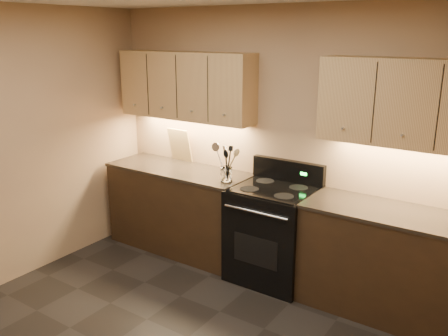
{
  "coord_description": "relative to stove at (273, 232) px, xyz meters",
  "views": [
    {
      "loc": [
        2.07,
        -2.08,
        2.34
      ],
      "look_at": [
        -0.34,
        1.45,
        1.12
      ],
      "focal_mm": 38.0,
      "sensor_mm": 36.0,
      "label": 1
    }
  ],
  "objects": [
    {
      "name": "stove",
      "position": [
        0.0,
        0.0,
        0.0
      ],
      "size": [
        0.76,
        0.68,
        1.14
      ],
      "color": "black",
      "rests_on": "ground"
    },
    {
      "name": "outlet_plate",
      "position": [
        -1.38,
        0.31,
        0.64
      ],
      "size": [
        0.08,
        0.01,
        0.12
      ],
      "primitive_type": "cube",
      "color": "#B2B5BA",
      "rests_on": "wall_back"
    },
    {
      "name": "utensil_crock",
      "position": [
        -0.5,
        -0.07,
        0.52
      ],
      "size": [
        0.15,
        0.15,
        0.14
      ],
      "color": "white",
      "rests_on": "counter_left"
    },
    {
      "name": "upper_cab_left",
      "position": [
        -1.18,
        0.17,
        1.32
      ],
      "size": [
        1.6,
        0.3,
        0.7
      ],
      "primitive_type": "cube",
      "color": "tan",
      "rests_on": "wall_back"
    },
    {
      "name": "black_spoon",
      "position": [
        -0.5,
        -0.05,
        0.63
      ],
      "size": [
        0.1,
        0.14,
        0.33
      ],
      "primitive_type": null,
      "rotation": [
        0.22,
        0.13,
        -0.14
      ],
      "color": "black",
      "rests_on": "utensil_crock"
    },
    {
      "name": "counter_right",
      "position": [
        1.1,
        0.02,
        -0.01
      ],
      "size": [
        1.46,
        0.62,
        0.93
      ],
      "color": "black",
      "rests_on": "ground"
    },
    {
      "name": "wall_back",
      "position": [
        -0.08,
        0.32,
        0.82
      ],
      "size": [
        4.0,
        0.04,
        2.6
      ],
      "primitive_type": "cube",
      "color": "tan",
      "rests_on": "ground"
    },
    {
      "name": "counter_left",
      "position": [
        -1.18,
        0.02,
        -0.01
      ],
      "size": [
        1.62,
        0.62,
        0.93
      ],
      "color": "black",
      "rests_on": "ground"
    },
    {
      "name": "upper_cab_right",
      "position": [
        1.1,
        0.17,
        1.32
      ],
      "size": [
        1.44,
        0.3,
        0.7
      ],
      "primitive_type": "cube",
      "color": "tan",
      "rests_on": "wall_back"
    },
    {
      "name": "black_turner",
      "position": [
        -0.49,
        -0.08,
        0.64
      ],
      "size": [
        0.13,
        0.21,
        0.36
      ],
      "primitive_type": null,
      "rotation": [
        -0.32,
        0.08,
        0.41
      ],
      "color": "black",
      "rests_on": "utensil_crock"
    },
    {
      "name": "wooden_spoon",
      "position": [
        -0.53,
        -0.08,
        0.63
      ],
      "size": [
        0.17,
        0.17,
        0.32
      ],
      "primitive_type": null,
      "rotation": [
        -0.22,
        0.41,
        0.34
      ],
      "color": "tan",
      "rests_on": "utensil_crock"
    },
    {
      "name": "steel_skimmer",
      "position": [
        -0.47,
        -0.09,
        0.65
      ],
      "size": [
        0.26,
        0.13,
        0.38
      ],
      "primitive_type": null,
      "rotation": [
        -0.13,
        -0.48,
        0.09
      ],
      "color": "silver",
      "rests_on": "utensil_crock"
    },
    {
      "name": "steel_spatula",
      "position": [
        -0.48,
        -0.05,
        0.64
      ],
      "size": [
        0.18,
        0.11,
        0.36
      ],
      "primitive_type": null,
      "rotation": [
        0.06,
        -0.19,
        -0.39
      ],
      "color": "silver",
      "rests_on": "utensil_crock"
    },
    {
      "name": "cutting_board",
      "position": [
        -1.36,
        0.27,
        0.64
      ],
      "size": [
        0.3,
        0.11,
        0.37
      ],
      "primitive_type": "cube",
      "rotation": [
        0.21,
        0.0,
        -0.05
      ],
      "color": "tan",
      "rests_on": "counter_left"
    }
  ]
}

